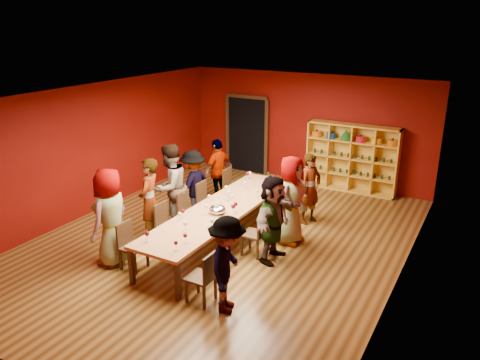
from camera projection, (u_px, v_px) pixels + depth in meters
name	position (u px, v px, depth m)	size (l,w,h in m)	color
room_shell	(221.00, 173.00, 9.22)	(7.10, 9.10, 3.04)	#4F3414
tasting_table	(221.00, 210.00, 9.48)	(1.10, 4.50, 0.75)	#AA7346
doorway	(248.00, 135.00, 13.82)	(1.40, 0.17, 2.30)	black
shelving_unit	(352.00, 155.00, 12.30)	(2.40, 0.40, 1.80)	gold
chair_person_left_0	(130.00, 243.00, 8.54)	(0.42, 0.42, 0.89)	black
person_left_0	(110.00, 217.00, 8.60)	(0.91, 0.49, 1.86)	#5172A6
chair_person_left_1	(166.00, 222.00, 9.41)	(0.42, 0.42, 0.89)	black
person_left_1	(149.00, 201.00, 9.46)	(0.65, 0.47, 1.78)	#121832
chair_person_left_2	(187.00, 210.00, 10.03)	(0.42, 0.42, 0.89)	black
person_left_2	(170.00, 187.00, 10.08)	(0.92, 0.50, 1.88)	#505156
chair_person_left_3	(205.00, 199.00, 10.62)	(0.42, 0.42, 0.89)	black
person_left_3	(193.00, 184.00, 10.67)	(1.03, 0.42, 1.59)	#121B33
chair_person_left_4	(231.00, 184.00, 11.56)	(0.42, 0.42, 0.89)	black
person_left_4	(218.00, 170.00, 11.63)	(0.94, 0.43, 1.60)	silver
chair_person_right_0	(205.00, 275.00, 7.48)	(0.42, 0.42, 0.89)	black
person_right_0	(227.00, 265.00, 7.19)	(1.03, 0.42, 1.59)	white
chair_person_right_2	(257.00, 232.00, 8.99)	(0.42, 0.42, 0.89)	black
person_right_2	(273.00, 219.00, 8.73)	(1.56, 0.45, 1.68)	silver
chair_person_right_3	(276.00, 216.00, 9.69)	(0.42, 0.42, 0.89)	black
person_right_3	(291.00, 200.00, 9.41)	(0.90, 0.49, 1.84)	#535258
chair_person_right_4	(297.00, 199.00, 10.61)	(0.42, 0.42, 0.89)	black
person_right_4	(310.00, 189.00, 10.37)	(0.58, 0.43, 1.60)	pink
wine_glass_0	(236.00, 205.00, 9.24)	(0.08, 0.08, 0.20)	silver
wine_glass_1	(273.00, 177.00, 10.79)	(0.08, 0.08, 0.21)	silver
wine_glass_2	(176.00, 243.00, 7.69)	(0.07, 0.07, 0.18)	silver
wine_glass_3	(180.00, 214.00, 8.82)	(0.07, 0.07, 0.18)	silver
wine_glass_4	(247.00, 174.00, 11.02)	(0.09, 0.09, 0.21)	silver
wine_glass_5	(206.00, 207.00, 9.12)	(0.09, 0.09, 0.21)	silver
wine_glass_6	(209.00, 197.00, 9.70)	(0.07, 0.07, 0.18)	silver
wine_glass_7	(185.00, 224.00, 8.36)	(0.09, 0.09, 0.21)	silver
wine_glass_8	(245.00, 183.00, 10.46)	(0.08, 0.08, 0.19)	silver
wine_glass_9	(183.00, 211.00, 8.93)	(0.08, 0.08, 0.19)	silver
wine_glass_10	(185.00, 236.00, 7.95)	(0.07, 0.07, 0.18)	silver
wine_glass_11	(211.00, 221.00, 8.48)	(0.08, 0.08, 0.21)	silver
wine_glass_12	(257.00, 191.00, 10.00)	(0.07, 0.07, 0.18)	silver
wine_glass_13	(233.00, 207.00, 9.12)	(0.08, 0.08, 0.21)	silver
wine_glass_14	(274.00, 180.00, 10.63)	(0.08, 0.08, 0.21)	silver
wine_glass_15	(226.00, 188.00, 10.16)	(0.08, 0.08, 0.20)	silver
wine_glass_16	(250.00, 174.00, 11.05)	(0.08, 0.08, 0.21)	silver
wine_glass_17	(232.00, 197.00, 9.59)	(0.09, 0.09, 0.22)	silver
wine_glass_18	(147.00, 234.00, 7.98)	(0.08, 0.08, 0.20)	silver
spittoon_bowl	(217.00, 209.00, 9.18)	(0.34, 0.34, 0.18)	silver
carafe_a	(229.00, 195.00, 9.81)	(0.12, 0.12, 0.25)	silver
carafe_b	(217.00, 209.00, 9.10)	(0.13, 0.13, 0.25)	silver
wine_bottle	(268.00, 179.00, 10.82)	(0.09, 0.09, 0.27)	#163D1D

